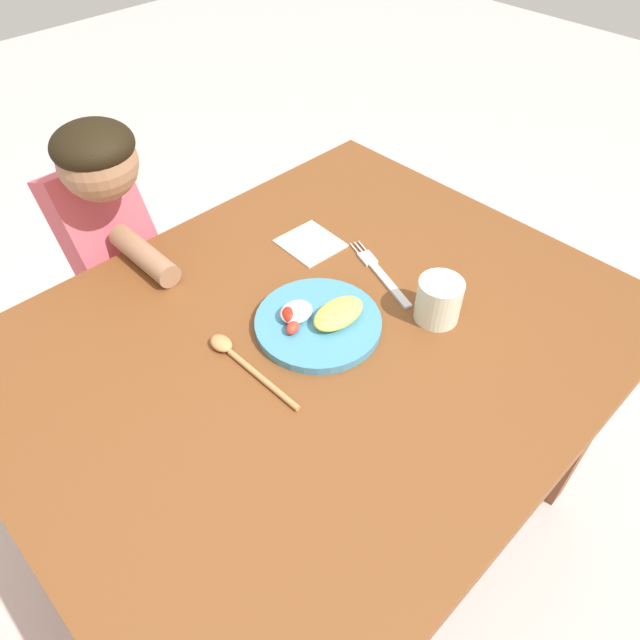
% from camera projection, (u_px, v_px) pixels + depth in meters
% --- Properties ---
extents(ground_plane, '(8.00, 8.00, 0.00)m').
position_uv_depth(ground_plane, '(319.00, 516.00, 1.55)').
color(ground_plane, beige).
extents(dining_table, '(1.12, 0.91, 0.71)m').
position_uv_depth(dining_table, '(318.00, 360.00, 1.10)').
color(dining_table, brown).
rests_on(dining_table, ground_plane).
extents(plate, '(0.23, 0.23, 0.05)m').
position_uv_depth(plate, '(319.00, 321.00, 1.05)').
color(plate, teal).
rests_on(plate, dining_table).
extents(fork, '(0.09, 0.21, 0.01)m').
position_uv_depth(fork, '(381.00, 274.00, 1.16)').
color(fork, silver).
rests_on(fork, dining_table).
extents(spoon, '(0.03, 0.22, 0.02)m').
position_uv_depth(spoon, '(237.00, 357.00, 1.00)').
color(spoon, tan).
rests_on(spoon, dining_table).
extents(drinking_cup, '(0.08, 0.08, 0.08)m').
position_uv_depth(drinking_cup, '(439.00, 300.00, 1.05)').
color(drinking_cup, silver).
rests_on(drinking_cup, dining_table).
extents(person, '(0.18, 0.39, 0.98)m').
position_uv_depth(person, '(123.00, 291.00, 1.41)').
color(person, '#435068').
rests_on(person, ground_plane).
extents(napkin, '(0.12, 0.12, 0.00)m').
position_uv_depth(napkin, '(310.00, 243.00, 1.23)').
color(napkin, white).
rests_on(napkin, dining_table).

